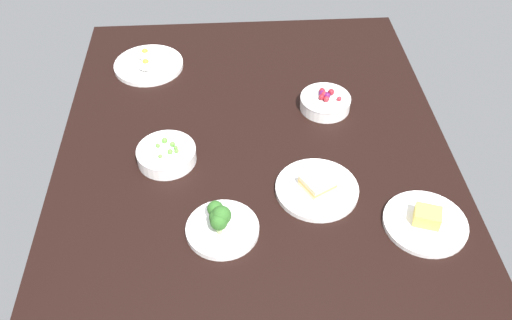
{
  "coord_description": "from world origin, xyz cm",
  "views": [
    {
      "loc": [
        105.19,
        -6.61,
        108.09
      ],
      "look_at": [
        0.0,
        0.0,
        6.0
      ],
      "focal_mm": 38.42,
      "sensor_mm": 36.0,
      "label": 1
    }
  ],
  "objects_px": {
    "bowl_berries": "(325,102)",
    "bowl_peas": "(167,154)",
    "plate_eggs": "(148,64)",
    "plate_broccoli": "(221,225)",
    "plate_sandwich": "(317,188)",
    "plate_cheese": "(426,222)"
  },
  "relations": [
    {
      "from": "bowl_berries",
      "to": "bowl_peas",
      "type": "xyz_separation_m",
      "value": [
        0.2,
        -0.46,
        -0.0
      ]
    },
    {
      "from": "plate_eggs",
      "to": "bowl_berries",
      "type": "xyz_separation_m",
      "value": [
        0.25,
        0.55,
        0.01
      ]
    },
    {
      "from": "plate_broccoli",
      "to": "plate_eggs",
      "type": "relative_size",
      "value": 0.78
    },
    {
      "from": "bowl_peas",
      "to": "plate_eggs",
      "type": "bearing_deg",
      "value": -169.24
    },
    {
      "from": "plate_sandwich",
      "to": "plate_eggs",
      "type": "bearing_deg",
      "value": -141.09
    },
    {
      "from": "bowl_peas",
      "to": "plate_cheese",
      "type": "bearing_deg",
      "value": 67.28
    },
    {
      "from": "plate_broccoli",
      "to": "bowl_peas",
      "type": "xyz_separation_m",
      "value": [
        -0.26,
        -0.14,
        -0.0
      ]
    },
    {
      "from": "plate_eggs",
      "to": "plate_cheese",
      "type": "distance_m",
      "value": 1.02
    },
    {
      "from": "plate_sandwich",
      "to": "plate_cheese",
      "type": "relative_size",
      "value": 1.05
    },
    {
      "from": "plate_broccoli",
      "to": "plate_cheese",
      "type": "xyz_separation_m",
      "value": [
        0.01,
        0.49,
        -0.01
      ]
    },
    {
      "from": "plate_eggs",
      "to": "bowl_peas",
      "type": "xyz_separation_m",
      "value": [
        0.45,
        0.09,
        0.01
      ]
    },
    {
      "from": "bowl_berries",
      "to": "bowl_peas",
      "type": "distance_m",
      "value": 0.5
    },
    {
      "from": "plate_eggs",
      "to": "bowl_berries",
      "type": "relative_size",
      "value": 1.49
    },
    {
      "from": "plate_sandwich",
      "to": "plate_cheese",
      "type": "bearing_deg",
      "value": 62.86
    },
    {
      "from": "plate_eggs",
      "to": "plate_sandwich",
      "type": "height_order",
      "value": "plate_eggs"
    },
    {
      "from": "bowl_berries",
      "to": "plate_sandwich",
      "type": "bearing_deg",
      "value": -12.08
    },
    {
      "from": "plate_cheese",
      "to": "plate_broccoli",
      "type": "bearing_deg",
      "value": -91.31
    },
    {
      "from": "plate_eggs",
      "to": "bowl_peas",
      "type": "bearing_deg",
      "value": 10.76
    },
    {
      "from": "plate_broccoli",
      "to": "plate_cheese",
      "type": "bearing_deg",
      "value": 88.69
    },
    {
      "from": "plate_eggs",
      "to": "plate_cheese",
      "type": "relative_size",
      "value": 1.11
    },
    {
      "from": "plate_eggs",
      "to": "plate_broccoli",
      "type": "bearing_deg",
      "value": 18.0
    },
    {
      "from": "bowl_berries",
      "to": "plate_broccoli",
      "type": "bearing_deg",
      "value": -35.1
    }
  ]
}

